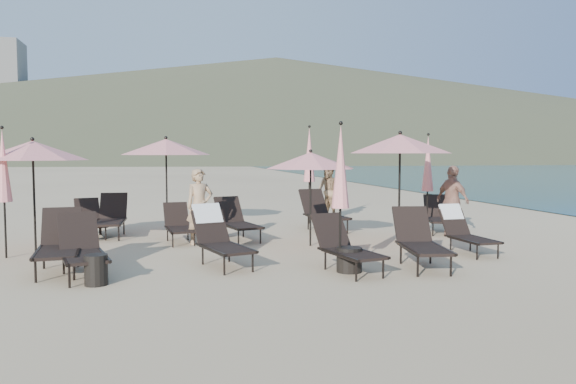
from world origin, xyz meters
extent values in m
plane|color=#D6BA8C|center=(0.00, 0.00, 0.00)|extent=(800.00, 800.00, 0.00)
cone|color=brown|center=(60.00, 300.00, 27.50)|extent=(690.00, 690.00, 55.00)
cone|color=brown|center=(190.00, 330.00, 16.00)|extent=(280.00, 280.00, 32.00)
cube|color=beige|center=(-45.00, 310.00, 19.00)|extent=(18.00, 16.00, 38.00)
cube|color=black|center=(-4.49, 0.38, 0.38)|extent=(0.78, 1.35, 0.05)
cube|color=black|center=(-4.56, 1.25, 0.70)|extent=(0.71, 0.55, 0.67)
cylinder|color=black|center=(-4.72, -0.19, 0.18)|extent=(0.04, 0.04, 0.37)
cylinder|color=black|center=(-4.82, 0.92, 0.18)|extent=(0.04, 0.04, 0.37)
cylinder|color=black|center=(-4.16, -0.14, 0.18)|extent=(0.04, 0.04, 0.37)
cylinder|color=black|center=(-4.26, 0.97, 0.18)|extent=(0.04, 0.04, 0.37)
cube|color=black|center=(-4.82, 0.40, 0.39)|extent=(0.16, 1.46, 0.04)
cube|color=black|center=(-4.17, 0.46, 0.39)|extent=(0.16, 1.46, 0.04)
cube|color=black|center=(-4.01, -0.10, 0.36)|extent=(0.92, 1.36, 0.05)
cube|color=black|center=(-4.20, 0.72, 0.67)|extent=(0.74, 0.61, 0.64)
cylinder|color=black|center=(-4.15, -0.67, 0.18)|extent=(0.04, 0.04, 0.35)
cylinder|color=black|center=(-4.40, 0.38, 0.18)|extent=(0.04, 0.04, 0.35)
cylinder|color=black|center=(-3.63, -0.54, 0.18)|extent=(0.04, 0.04, 0.35)
cylinder|color=black|center=(-3.87, 0.50, 0.18)|extent=(0.04, 0.04, 0.35)
cube|color=black|center=(-4.32, -0.12, 0.37)|extent=(0.37, 1.37, 0.04)
cube|color=black|center=(-3.72, 0.03, 0.37)|extent=(0.37, 1.37, 0.04)
cube|color=black|center=(-1.67, 0.25, 0.35)|extent=(0.93, 1.32, 0.05)
cube|color=black|center=(-1.89, 1.03, 0.64)|extent=(0.72, 0.61, 0.62)
cylinder|color=black|center=(-1.78, -0.30, 0.17)|extent=(0.04, 0.04, 0.34)
cylinder|color=black|center=(-2.07, 0.69, 0.17)|extent=(0.04, 0.04, 0.34)
cylinder|color=black|center=(-1.28, -0.15, 0.17)|extent=(0.04, 0.04, 0.34)
cylinder|color=black|center=(-1.57, 0.83, 0.17)|extent=(0.04, 0.04, 0.34)
cube|color=black|center=(-1.97, 0.22, 0.36)|extent=(0.41, 1.31, 0.04)
cube|color=black|center=(-1.40, 0.38, 0.36)|extent=(0.41, 1.31, 0.04)
cube|color=silver|center=(-1.94, 1.16, 0.88)|extent=(0.60, 0.42, 0.37)
cube|color=black|center=(0.35, -0.68, 0.34)|extent=(0.85, 1.28, 0.05)
cube|color=black|center=(0.18, 0.09, 0.63)|extent=(0.69, 0.57, 0.61)
cylinder|color=black|center=(0.20, -1.21, 0.17)|extent=(0.04, 0.04, 0.33)
cylinder|color=black|center=(-0.01, -0.23, 0.17)|extent=(0.04, 0.04, 0.33)
cylinder|color=black|center=(0.70, -1.11, 0.17)|extent=(0.04, 0.04, 0.33)
cylinder|color=black|center=(0.49, -0.12, 0.17)|extent=(0.04, 0.04, 0.33)
cube|color=black|center=(0.05, -0.70, 0.35)|extent=(0.32, 1.30, 0.04)
cube|color=black|center=(0.62, -0.57, 0.35)|extent=(0.32, 1.30, 0.04)
cube|color=black|center=(1.66, -0.64, 0.37)|extent=(0.86, 1.37, 0.05)
cube|color=black|center=(1.80, 0.21, 0.69)|extent=(0.73, 0.58, 0.66)
cylinder|color=black|center=(1.30, -1.11, 0.18)|extent=(0.04, 0.04, 0.36)
cylinder|color=black|center=(1.48, -0.03, 0.18)|extent=(0.04, 0.04, 0.36)
cylinder|color=black|center=(1.85, -1.21, 0.18)|extent=(0.04, 0.04, 0.36)
cylinder|color=black|center=(2.03, -0.13, 0.18)|extent=(0.04, 0.04, 0.36)
cube|color=black|center=(1.36, -0.53, 0.38)|extent=(0.28, 1.42, 0.04)
cube|color=black|center=(1.99, -0.64, 0.38)|extent=(0.28, 1.42, 0.04)
cube|color=black|center=(3.25, 0.44, 0.31)|extent=(0.60, 1.09, 0.04)
cube|color=black|center=(3.22, 1.16, 0.57)|extent=(0.57, 0.43, 0.55)
cylinder|color=black|center=(3.05, -0.01, 0.15)|extent=(0.03, 0.03, 0.30)
cylinder|color=black|center=(3.00, 0.90, 0.15)|extent=(0.03, 0.03, 0.30)
cylinder|color=black|center=(3.51, 0.01, 0.15)|extent=(0.03, 0.03, 0.30)
cylinder|color=black|center=(3.46, 0.92, 0.15)|extent=(0.03, 0.03, 0.30)
cube|color=black|center=(2.99, 0.47, 0.32)|extent=(0.10, 1.20, 0.04)
cube|color=black|center=(3.52, 0.50, 0.32)|extent=(0.10, 1.20, 0.04)
cube|color=silver|center=(3.21, 1.29, 0.78)|extent=(0.49, 0.27, 0.33)
cube|color=black|center=(-4.02, 4.41, 0.37)|extent=(0.71, 1.30, 0.05)
cube|color=black|center=(-3.99, 5.26, 0.68)|extent=(0.68, 0.51, 0.66)
cylinder|color=black|center=(-4.32, 3.89, 0.18)|extent=(0.04, 0.04, 0.36)
cylinder|color=black|center=(-4.27, 4.98, 0.18)|extent=(0.04, 0.04, 0.36)
cylinder|color=black|center=(-3.77, 3.86, 0.18)|extent=(0.04, 0.04, 0.36)
cylinder|color=black|center=(-3.72, 4.96, 0.18)|extent=(0.04, 0.04, 0.36)
cube|color=black|center=(-4.34, 4.47, 0.38)|extent=(0.10, 1.43, 0.04)
cube|color=black|center=(-3.70, 4.45, 0.38)|extent=(0.10, 1.43, 0.04)
cube|color=black|center=(-4.42, 4.42, 0.33)|extent=(0.84, 1.24, 0.05)
cube|color=black|center=(-4.61, 5.16, 0.61)|extent=(0.67, 0.56, 0.58)
cylinder|color=black|center=(-4.55, 3.90, 0.16)|extent=(0.03, 0.03, 0.32)
cylinder|color=black|center=(-4.78, 4.85, 0.16)|extent=(0.03, 0.03, 0.32)
cylinder|color=black|center=(-4.07, 4.02, 0.16)|extent=(0.03, 0.03, 0.32)
cylinder|color=black|center=(-4.31, 4.97, 0.16)|extent=(0.03, 0.03, 0.32)
cube|color=black|center=(-4.71, 4.40, 0.34)|extent=(0.34, 1.25, 0.04)
cube|color=black|center=(-4.16, 4.54, 0.34)|extent=(0.34, 1.25, 0.04)
cube|color=black|center=(-2.38, 3.18, 0.32)|extent=(0.67, 1.14, 0.05)
cube|color=black|center=(-2.46, 3.90, 0.58)|extent=(0.60, 0.47, 0.56)
cylinder|color=black|center=(-2.57, 2.70, 0.15)|extent=(0.03, 0.03, 0.31)
cylinder|color=black|center=(-2.67, 3.62, 0.15)|extent=(0.03, 0.03, 0.31)
cylinder|color=black|center=(-2.10, 2.75, 0.15)|extent=(0.03, 0.03, 0.31)
cylinder|color=black|center=(-2.20, 3.68, 0.15)|extent=(0.03, 0.03, 0.31)
cube|color=black|center=(-2.66, 3.19, 0.32)|extent=(0.17, 1.21, 0.04)
cube|color=black|center=(-2.12, 3.25, 0.32)|extent=(0.17, 1.21, 0.04)
cube|color=black|center=(-1.01, 3.23, 0.35)|extent=(0.89, 1.33, 0.05)
cube|color=black|center=(-1.20, 4.02, 0.65)|extent=(0.72, 0.59, 0.63)
cylinder|color=black|center=(-1.15, 2.67, 0.17)|extent=(0.04, 0.04, 0.34)
cylinder|color=black|center=(-1.39, 3.69, 0.17)|extent=(0.04, 0.04, 0.34)
cylinder|color=black|center=(-0.64, 2.80, 0.17)|extent=(0.04, 0.04, 0.34)
cylinder|color=black|center=(-0.88, 3.81, 0.17)|extent=(0.04, 0.04, 0.34)
cube|color=black|center=(-1.32, 3.21, 0.36)|extent=(0.36, 1.34, 0.04)
cube|color=black|center=(-0.73, 3.35, 0.36)|extent=(0.36, 1.34, 0.04)
cube|color=black|center=(1.38, 4.28, 0.38)|extent=(0.89, 1.41, 0.05)
cube|color=black|center=(1.23, 5.15, 0.71)|extent=(0.75, 0.60, 0.68)
cylinder|color=black|center=(1.19, 3.70, 0.19)|extent=(0.04, 0.04, 0.37)
cylinder|color=black|center=(1.00, 4.81, 0.19)|extent=(0.04, 0.04, 0.37)
cylinder|color=black|center=(1.75, 3.79, 0.19)|extent=(0.04, 0.04, 0.37)
cylinder|color=black|center=(1.56, 4.90, 0.19)|extent=(0.04, 0.04, 0.37)
cube|color=black|center=(1.04, 4.28, 0.39)|extent=(0.29, 1.46, 0.04)
cube|color=black|center=(1.69, 4.39, 0.39)|extent=(0.29, 1.46, 0.04)
cube|color=black|center=(4.06, 3.36, 0.34)|extent=(0.94, 1.29, 0.05)
cube|color=black|center=(4.30, 4.10, 0.62)|extent=(0.71, 0.61, 0.60)
cylinder|color=black|center=(3.66, 2.98, 0.16)|extent=(0.03, 0.03, 0.33)
cylinder|color=black|center=(3.98, 3.92, 0.16)|extent=(0.03, 0.03, 0.33)
cylinder|color=black|center=(4.14, 2.82, 0.16)|extent=(0.03, 0.03, 0.33)
cylinder|color=black|center=(4.46, 3.76, 0.16)|extent=(0.03, 0.03, 0.33)
cube|color=black|center=(3.80, 3.50, 0.35)|extent=(0.45, 1.25, 0.04)
cube|color=black|center=(4.35, 3.31, 0.35)|extent=(0.45, 1.25, 0.04)
cylinder|color=black|center=(-5.34, 2.83, 1.09)|extent=(0.05, 0.05, 2.19)
cone|color=#FD998F|center=(-5.34, 2.83, 2.08)|extent=(2.19, 2.19, 0.40)
sphere|color=black|center=(-5.34, 2.83, 2.31)|extent=(0.08, 0.08, 0.08)
cylinder|color=black|center=(0.37, 2.24, 0.98)|extent=(0.04, 0.04, 1.96)
cone|color=#FD998F|center=(0.37, 2.24, 1.87)|extent=(1.96, 1.96, 0.35)
sphere|color=black|center=(0.37, 2.24, 2.07)|extent=(0.07, 0.07, 0.07)
cylinder|color=black|center=(2.45, 2.25, 1.17)|extent=(0.05, 0.05, 2.35)
cone|color=#FD998F|center=(2.45, 2.25, 2.23)|extent=(2.35, 2.35, 0.42)
sphere|color=black|center=(2.45, 2.25, 2.48)|extent=(0.09, 0.09, 0.09)
cylinder|color=black|center=(-2.66, 5.54, 1.15)|extent=(0.05, 0.05, 2.30)
cone|color=#FD998F|center=(-2.66, 5.54, 2.19)|extent=(2.30, 2.30, 0.42)
sphere|color=black|center=(-2.66, 5.54, 2.43)|extent=(0.09, 0.09, 0.09)
cylinder|color=black|center=(0.18, -0.47, 0.55)|extent=(0.04, 0.04, 1.10)
cone|color=#FD998F|center=(0.18, -0.47, 1.80)|extent=(0.30, 0.30, 1.40)
sphere|color=black|center=(0.18, -0.47, 2.53)|extent=(0.07, 0.07, 0.07)
cylinder|color=black|center=(3.68, 3.33, 0.54)|extent=(0.04, 0.04, 1.08)
cone|color=#FD998F|center=(3.68, 3.33, 1.77)|extent=(0.29, 0.29, 1.38)
sphere|color=black|center=(3.68, 3.33, 2.49)|extent=(0.07, 0.07, 0.07)
cylinder|color=black|center=(-5.74, 2.16, 0.55)|extent=(0.04, 0.04, 1.09)
cone|color=#FD998F|center=(-5.74, 2.16, 1.79)|extent=(0.30, 0.30, 1.39)
sphere|color=black|center=(-5.74, 2.16, 2.51)|extent=(0.07, 0.07, 0.07)
cylinder|color=black|center=(1.34, 6.01, 0.60)|extent=(0.04, 0.04, 1.21)
cone|color=#FD998F|center=(1.34, 6.01, 1.98)|extent=(0.33, 0.33, 1.54)
sphere|color=black|center=(1.34, 6.01, 2.78)|extent=(0.08, 0.08, 0.08)
cylinder|color=black|center=(-3.78, -0.56, 0.24)|extent=(0.36, 0.36, 0.47)
cylinder|color=black|center=(0.33, -0.50, 0.21)|extent=(0.44, 0.44, 0.42)
imported|color=tan|center=(-1.96, 3.04, 0.84)|extent=(0.70, 0.55, 1.68)
imported|color=#A17A53|center=(2.20, 6.96, 0.85)|extent=(0.92, 1.02, 1.70)
imported|color=#AD7962|center=(4.17, 2.96, 0.86)|extent=(0.69, 1.09, 1.72)
camera|label=1|loc=(-2.76, -9.50, 2.03)|focal=35.00mm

